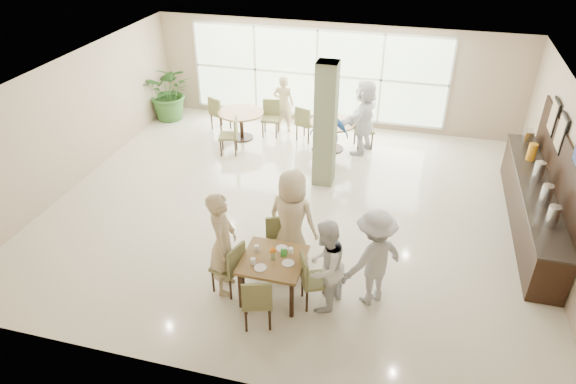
% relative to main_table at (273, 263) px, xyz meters
% --- Properties ---
extents(ground, '(10.00, 10.00, 0.00)m').
position_rel_main_table_xyz_m(ground, '(-0.35, 2.69, -0.66)').
color(ground, beige).
rests_on(ground, ground).
extents(room_shell, '(10.00, 10.00, 10.00)m').
position_rel_main_table_xyz_m(room_shell, '(-0.35, 2.69, 1.04)').
color(room_shell, white).
rests_on(room_shell, ground).
extents(window_bank, '(7.00, 0.04, 7.00)m').
position_rel_main_table_xyz_m(window_bank, '(-0.85, 7.15, 0.74)').
color(window_bank, silver).
rests_on(window_bank, ground).
extents(column, '(0.45, 0.45, 2.80)m').
position_rel_main_table_xyz_m(column, '(0.05, 3.89, 0.74)').
color(column, '#687350').
rests_on(column, ground).
extents(main_table, '(1.00, 1.00, 0.75)m').
position_rel_main_table_xyz_m(main_table, '(0.00, 0.00, 0.00)').
color(main_table, brown).
rests_on(main_table, ground).
extents(round_table_left, '(1.20, 1.20, 0.75)m').
position_rel_main_table_xyz_m(round_table_left, '(-2.52, 5.62, -0.07)').
color(round_table_left, brown).
rests_on(round_table_left, ground).
extents(round_table_right, '(1.15, 1.15, 0.75)m').
position_rel_main_table_xyz_m(round_table_right, '(-0.07, 5.58, -0.08)').
color(round_table_right, brown).
rests_on(round_table_right, ground).
extents(chairs_main_table, '(2.06, 1.95, 0.95)m').
position_rel_main_table_xyz_m(chairs_main_table, '(-0.05, -0.01, -0.19)').
color(chairs_main_table, olive).
rests_on(chairs_main_table, ground).
extents(chairs_table_left, '(1.99, 1.91, 0.95)m').
position_rel_main_table_xyz_m(chairs_table_left, '(-2.54, 5.57, -0.19)').
color(chairs_table_left, olive).
rests_on(chairs_table_left, ground).
extents(chairs_table_right, '(2.10, 1.86, 0.95)m').
position_rel_main_table_xyz_m(chairs_table_right, '(-0.08, 5.51, -0.19)').
color(chairs_table_right, olive).
rests_on(chairs_table_right, ground).
extents(tabletop_clutter, '(0.72, 0.76, 0.21)m').
position_rel_main_table_xyz_m(tabletop_clutter, '(-0.01, 0.02, 0.15)').
color(tabletop_clutter, white).
rests_on(tabletop_clutter, main_table).
extents(buffet_counter, '(0.64, 4.70, 1.95)m').
position_rel_main_table_xyz_m(buffet_counter, '(4.35, 3.19, -0.11)').
color(buffet_counter, black).
rests_on(buffet_counter, ground).
extents(framed_art_a, '(0.05, 0.55, 0.70)m').
position_rel_main_table_xyz_m(framed_art_a, '(4.60, 3.69, 1.19)').
color(framed_art_a, black).
rests_on(framed_art_a, ground).
extents(framed_art_b, '(0.05, 0.55, 0.70)m').
position_rel_main_table_xyz_m(framed_art_b, '(4.60, 4.49, 1.19)').
color(framed_art_b, black).
rests_on(framed_art_b, ground).
extents(potted_plant, '(1.67, 1.67, 1.62)m').
position_rel_main_table_xyz_m(potted_plant, '(-4.89, 6.35, 0.15)').
color(potted_plant, '#326227').
rests_on(potted_plant, ground).
extents(teen_left, '(0.58, 0.76, 1.86)m').
position_rel_main_table_xyz_m(teen_left, '(-0.83, -0.04, 0.27)').
color(teen_left, tan).
rests_on(teen_left, ground).
extents(teen_far, '(1.01, 0.69, 1.88)m').
position_rel_main_table_xyz_m(teen_far, '(0.09, 0.88, 0.28)').
color(teen_far, tan).
rests_on(teen_far, ground).
extents(teen_right, '(0.81, 0.93, 1.62)m').
position_rel_main_table_xyz_m(teen_right, '(0.85, -0.04, 0.15)').
color(teen_right, white).
rests_on(teen_right, ground).
extents(teen_standing, '(1.23, 1.23, 1.71)m').
position_rel_main_table_xyz_m(teen_standing, '(1.56, 0.30, 0.20)').
color(teen_standing, '#AFB0B2').
rests_on(teen_standing, ground).
extents(adult_a, '(0.96, 0.61, 1.56)m').
position_rel_main_table_xyz_m(adult_a, '(-0.01, 4.72, 0.12)').
color(adult_a, '#4381C9').
rests_on(adult_a, ground).
extents(adult_b, '(1.22, 1.88, 1.87)m').
position_rel_main_table_xyz_m(adult_b, '(0.68, 5.68, 0.28)').
color(adult_b, white).
rests_on(adult_b, ground).
extents(adult_standing, '(0.59, 0.40, 1.57)m').
position_rel_main_table_xyz_m(adult_standing, '(-1.57, 6.37, 0.12)').
color(adult_standing, tan).
rests_on(adult_standing, ground).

